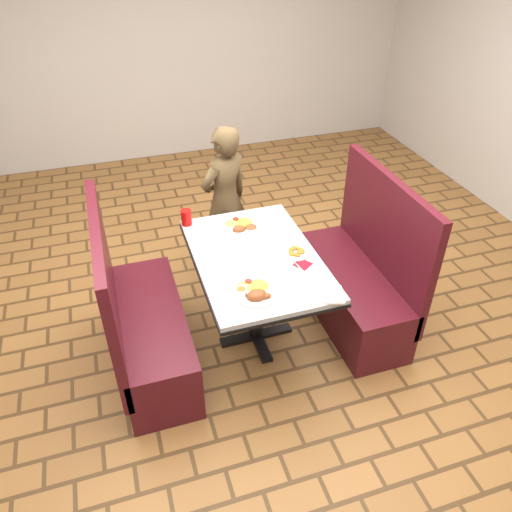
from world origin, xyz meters
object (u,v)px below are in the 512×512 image
Objects in this scene: booth_bench_right at (356,282)px; red_tumbler at (186,217)px; far_dinner_plate at (241,224)px; booth_bench_left at (144,327)px; dining_table at (256,267)px; plantain_plate at (296,252)px; diner_person at (225,200)px; near_dinner_plate at (255,289)px.

red_tumbler is (-1.16, 0.54, 0.48)m from booth_bench_right.
booth_bench_left is at bearing -155.25° from far_dinner_plate.
dining_table is 6.43× the size of plantain_plate.
far_dinner_plate is 0.50m from plantain_plate.
plantain_plate is at bearing 77.28° from diner_person.
dining_table is 0.66m from red_tumbler.
booth_bench_left is 0.84m from red_tumbler.
dining_table is at bearing 62.79° from diner_person.
dining_table is at bearing 71.11° from near_dinner_plate.
booth_bench_right is 0.69m from plantain_plate.
diner_person reaches higher than booth_bench_left.
booth_bench_right is 6.36× the size of plantain_plate.
near_dinner_plate is 2.52× the size of red_tumbler.
far_dinner_plate is (-0.79, 0.37, 0.45)m from booth_bench_right.
booth_bench_left is 1.15m from plantain_plate.
diner_person is 1.06m from plantain_plate.
diner_person is 11.12× the size of red_tumbler.
booth_bench_right is 0.98m from far_dinner_plate.
red_tumbler is (-0.23, 0.90, 0.03)m from near_dinner_plate.
booth_bench_right is 0.93× the size of diner_person.
near_dinner_plate is (-0.13, -0.37, 0.13)m from dining_table.
far_dinner_plate is (0.81, 0.37, 0.45)m from booth_bench_left.
dining_table is 4.15× the size of near_dinner_plate.
booth_bench_right is 4.10× the size of near_dinner_plate.
booth_bench_left is at bearing 180.00° from booth_bench_right.
red_tumbler is (-0.36, 0.54, 0.15)m from dining_table.
booth_bench_right is at bearing 103.01° from diner_person.
far_dinner_plate is 0.40m from red_tumbler.
diner_person is 0.62m from red_tumbler.
plantain_plate is at bearing 38.70° from near_dinner_plate.
plantain_plate is at bearing -174.04° from booth_bench_right.
red_tumbler is at bearing 104.57° from near_dinner_plate.
far_dinner_plate is at bearing 88.83° from dining_table.
diner_person is at bearing 49.28° from booth_bench_left.
diner_person is 4.41× the size of near_dinner_plate.
booth_bench_left is at bearing -129.25° from red_tumbler.
plantain_plate is at bearing -59.25° from far_dinner_plate.
diner_person reaches higher than booth_bench_right.
far_dinner_plate is (-0.03, -0.61, 0.13)m from diner_person.
plantain_plate is at bearing -3.02° from booth_bench_left.
diner_person is at bearing 82.88° from near_dinner_plate.
near_dinner_plate is at bearing -28.55° from booth_bench_left.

